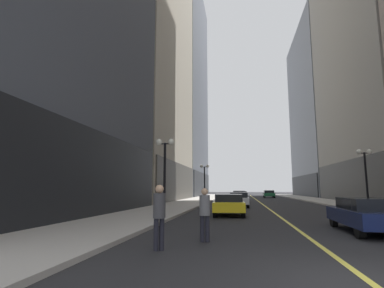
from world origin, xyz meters
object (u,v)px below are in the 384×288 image
car_green (269,194)px  pedestrian_in_grey_suit (205,210)px  street_lamp_left_far (204,175)px  car_yellow (229,204)px  car_black (240,196)px  street_lamp_right_mid (365,166)px  car_blue (239,195)px  street_lamp_left_near (165,160)px  pedestrian_with_orange_bag (159,212)px  car_white (239,199)px  car_navy (366,214)px

car_green → pedestrian_in_grey_suit: pedestrian_in_grey_suit is taller
pedestrian_in_grey_suit → street_lamp_left_far: street_lamp_left_far is taller
car_yellow → car_black: same height
car_black → car_green: 18.52m
car_black → pedestrian_in_grey_suit: bearing=-92.1°
car_black → street_lamp_left_far: bearing=-138.2°
car_yellow → pedestrian_in_grey_suit: pedestrian_in_grey_suit is taller
car_yellow → street_lamp_left_far: bearing=102.1°
car_yellow → street_lamp_right_mid: (9.44, 3.37, 2.54)m
car_yellow → pedestrian_in_grey_suit: (-0.41, -9.59, 0.27)m
car_blue → street_lamp_left_near: bearing=-97.1°
pedestrian_with_orange_bag → street_lamp_right_mid: (10.95, 14.50, 2.21)m
car_blue → pedestrian_in_grey_suit: size_ratio=2.71×
car_black → street_lamp_left_far: size_ratio=1.08×
car_white → street_lamp_right_mid: street_lamp_right_mid is taller
street_lamp_left_near → street_lamp_right_mid: (12.80, 6.59, 0.00)m
car_white → car_yellow: bearing=-93.9°
car_navy → pedestrian_with_orange_bag: bearing=-147.6°
car_yellow → car_green: same height
pedestrian_with_orange_bag → street_lamp_left_near: street_lamp_left_near is taller
street_lamp_left_near → street_lamp_left_far: 18.94m
pedestrian_with_orange_bag → street_lamp_left_near: bearing=103.2°
car_navy → street_lamp_left_far: bearing=111.6°
car_white → street_lamp_left_far: bearing=120.3°
car_yellow → pedestrian_with_orange_bag: 11.24m
car_green → street_lamp_left_far: street_lamp_left_far is taller
car_white → pedestrian_with_orange_bag: pedestrian_with_orange_bag is taller
street_lamp_left_far → car_yellow: bearing=-77.9°
street_lamp_left_near → pedestrian_in_grey_suit: bearing=-65.2°
pedestrian_with_orange_bag → car_navy: bearing=32.4°
car_navy → pedestrian_with_orange_bag: 8.33m
pedestrian_in_grey_suit → street_lamp_left_far: size_ratio=0.38×
car_navy → street_lamp_left_near: street_lamp_left_near is taller
car_blue → car_navy: bearing=-81.7°
car_black → pedestrian_with_orange_bag: bearing=-94.1°
car_yellow → street_lamp_left_far: 16.28m
car_black → car_green: same height
street_lamp_left_far → car_white: bearing=-59.7°
car_navy → car_black: same height
car_navy → street_lamp_right_mid: size_ratio=1.05×
pedestrian_with_orange_bag → pedestrian_in_grey_suit: (1.10, 1.54, -0.06)m
car_navy → car_white: same height
car_navy → car_blue: bearing=98.3°
car_yellow → pedestrian_with_orange_bag: (-1.51, -11.13, 0.33)m
car_green → car_navy: bearing=-90.3°
car_white → pedestrian_with_orange_bag: 20.18m
pedestrian_in_grey_suit → street_lamp_left_near: (-2.95, 6.37, 2.27)m
car_yellow → street_lamp_left_near: size_ratio=0.93×
car_blue → pedestrian_with_orange_bag: 38.76m
car_black → street_lamp_left_near: size_ratio=1.08×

